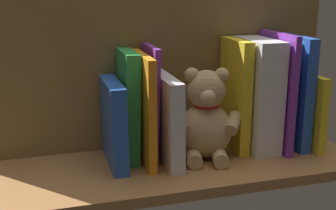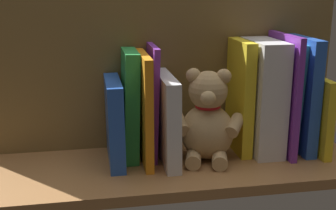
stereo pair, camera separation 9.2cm
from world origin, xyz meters
TOP-DOWN VIEW (x-y plane):
  - ground_plane at (0.00, 0.00)cm, footprint 84.19×28.62cm
  - shelf_back_panel at (0.00, -12.06)cm, footprint 84.19×1.50cm
  - book_0 at (-33.99, -2.31)cm, footprint 2.14×17.20cm
  - book_1 at (-31.26, -3.27)cm, footprint 2.61×15.29cm
  - book_2 at (-28.62, -4.45)cm, footprint 2.68×12.92cm
  - book_3 at (-26.61, -2.68)cm, footprint 1.34×16.46cm
  - dictionary_thick_white at (-22.24, -3.39)cm, footprint 6.45×14.85cm
  - book_4 at (-17.31, -4.54)cm, footprint 2.47×12.75cm
  - teddy_bear at (-8.81, -0.72)cm, footprint 15.81×14.97cm
  - book_5 at (0.08, -1.82)cm, footprint 3.23×18.18cm
  - book_6 at (2.70, -4.89)cm, footprint 2.10×12.04cm
  - book_7 at (4.67, -2.61)cm, footprint 1.71×16.60cm
  - book_8 at (7.52, -5.00)cm, footprint 3.70×11.82cm
  - book_9 at (11.10, -2.88)cm, footprint 3.34×16.06cm

SIDE VIEW (x-z plane):
  - ground_plane at x=0.00cm, z-range -2.20..0.00cm
  - book_0 at x=-33.99cm, z-range -0.01..17.56cm
  - teddy_bear at x=-8.81cm, z-range -1.21..18.99cm
  - book_9 at x=11.10cm, z-range -0.02..18.06cm
  - book_5 at x=0.08cm, z-range -0.02..18.82cm
  - book_7 at x=4.67cm, z-range 0.00..23.44cm
  - book_8 at x=7.52cm, z-range -0.04..23.85cm
  - book_6 at x=2.70cm, z-range -0.01..24.78cm
  - book_2 at x=-28.62cm, z-range -0.02..24.84cm
  - book_4 at x=-17.31cm, z-range 0.00..25.48cm
  - dictionary_thick_white at x=-22.24cm, z-range 0.00..25.51cm
  - book_1 at x=-31.26cm, z-range 0.00..26.01cm
  - book_3 at x=-26.61cm, z-range 0.00..26.86cm
  - shelf_back_panel at x=0.00cm, z-range 0.00..38.75cm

